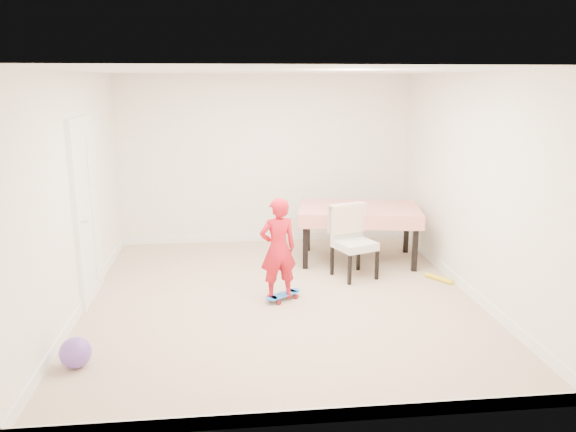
{
  "coord_description": "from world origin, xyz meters",
  "views": [
    {
      "loc": [
        -0.6,
        -6.17,
        2.5
      ],
      "look_at": [
        0.1,
        0.2,
        0.95
      ],
      "focal_mm": 35.0,
      "sensor_mm": 36.0,
      "label": 1
    }
  ],
  "objects": [
    {
      "name": "door",
      "position": [
        -2.22,
        0.3,
        1.02
      ],
      "size": [
        0.11,
        0.94,
        2.11
      ],
      "primitive_type": "cube",
      "color": "white",
      "rests_on": "ground"
    },
    {
      "name": "baseboard_left",
      "position": [
        -2.24,
        0.0,
        0.06
      ],
      "size": [
        0.02,
        5.0,
        0.12
      ],
      "primitive_type": "cube",
      "color": "white",
      "rests_on": "ground"
    },
    {
      "name": "wall_left",
      "position": [
        -2.23,
        0.0,
        1.3
      ],
      "size": [
        0.04,
        5.0,
        2.6
      ],
      "primitive_type": "cube",
      "color": "white",
      "rests_on": "ground"
    },
    {
      "name": "balloon",
      "position": [
        -1.99,
        -1.42,
        0.14
      ],
      "size": [
        0.28,
        0.28,
        0.28
      ],
      "primitive_type": "sphere",
      "color": "#714BB4",
      "rests_on": "ground"
    },
    {
      "name": "wall_front",
      "position": [
        0.0,
        -2.48,
        1.3
      ],
      "size": [
        4.5,
        0.04,
        2.6
      ],
      "primitive_type": "cube",
      "color": "white",
      "rests_on": "ground"
    },
    {
      "name": "ground",
      "position": [
        0.0,
        0.0,
        0.0
      ],
      "size": [
        5.0,
        5.0,
        0.0
      ],
      "primitive_type": "plane",
      "color": "tan",
      "rests_on": "ground"
    },
    {
      "name": "wall_back",
      "position": [
        0.0,
        2.48,
        1.3
      ],
      "size": [
        4.5,
        0.04,
        2.6
      ],
      "primitive_type": "cube",
      "color": "white",
      "rests_on": "ground"
    },
    {
      "name": "baseboard_back",
      "position": [
        0.0,
        2.49,
        0.06
      ],
      "size": [
        4.5,
        0.02,
        0.12
      ],
      "primitive_type": "cube",
      "color": "white",
      "rests_on": "ground"
    },
    {
      "name": "skateboard",
      "position": [
        0.02,
        -0.05,
        0.04
      ],
      "size": [
        0.51,
        0.44,
        0.07
      ],
      "primitive_type": null,
      "rotation": [
        0.0,
        0.0,
        0.63
      ],
      "color": "blue",
      "rests_on": "ground"
    },
    {
      "name": "ceiling",
      "position": [
        0.0,
        0.0,
        2.58
      ],
      "size": [
        4.5,
        5.0,
        0.04
      ],
      "primitive_type": "cube",
      "color": "white",
      "rests_on": "wall_back"
    },
    {
      "name": "wall_right",
      "position": [
        2.23,
        0.0,
        1.3
      ],
      "size": [
        0.04,
        5.0,
        2.6
      ],
      "primitive_type": "cube",
      "color": "white",
      "rests_on": "ground"
    },
    {
      "name": "dining_table",
      "position": [
        1.23,
        1.34,
        0.39
      ],
      "size": [
        1.82,
        1.32,
        0.78
      ],
      "primitive_type": null,
      "rotation": [
        0.0,
        0.0,
        -0.18
      ],
      "color": "red",
      "rests_on": "ground"
    },
    {
      "name": "dining_chair",
      "position": [
        1.02,
        0.64,
        0.47
      ],
      "size": [
        0.7,
        0.74,
        0.94
      ],
      "primitive_type": null,
      "rotation": [
        0.0,
        0.0,
        0.37
      ],
      "color": "beige",
      "rests_on": "ground"
    },
    {
      "name": "child",
      "position": [
        -0.04,
        -0.06,
        0.6
      ],
      "size": [
        0.49,
        0.37,
        1.19
      ],
      "primitive_type": "imported",
      "rotation": [
        0.0,
        0.0,
        3.36
      ],
      "color": "red",
      "rests_on": "ground"
    },
    {
      "name": "baseboard_right",
      "position": [
        2.24,
        0.0,
        0.06
      ],
      "size": [
        0.02,
        5.0,
        0.12
      ],
      "primitive_type": "cube",
      "color": "white",
      "rests_on": "ground"
    },
    {
      "name": "foam_toy",
      "position": [
        2.07,
        0.38,
        0.03
      ],
      "size": [
        0.27,
        0.37,
        0.06
      ],
      "primitive_type": "cylinder",
      "rotation": [
        1.57,
        0.0,
        0.58
      ],
      "color": "yellow",
      "rests_on": "ground"
    },
    {
      "name": "baseboard_front",
      "position": [
        0.0,
        -2.49,
        0.06
      ],
      "size": [
        4.5,
        0.02,
        0.12
      ],
      "primitive_type": "cube",
      "color": "white",
      "rests_on": "ground"
    }
  ]
}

